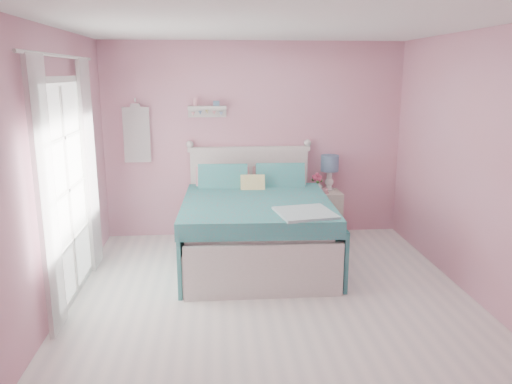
{
  "coord_description": "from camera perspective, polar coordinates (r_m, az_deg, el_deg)",
  "views": [
    {
      "loc": [
        -0.54,
        -4.43,
        2.19
      ],
      "look_at": [
        -0.07,
        1.2,
        0.84
      ],
      "focal_mm": 35.0,
      "sensor_mm": 36.0,
      "label": 1
    }
  ],
  "objects": [
    {
      "name": "floor",
      "position": [
        4.97,
        1.97,
        -12.66
      ],
      "size": [
        4.5,
        4.5,
        0.0
      ],
      "primitive_type": "plane",
      "color": "white",
      "rests_on": "ground"
    },
    {
      "name": "teacup",
      "position": [
        6.68,
        7.84,
        0.14
      ],
      "size": [
        0.11,
        0.11,
        0.07
      ],
      "primitive_type": "imported",
      "rotation": [
        0.0,
        0.0,
        -0.14
      ],
      "color": "pink",
      "rests_on": "nightstand"
    },
    {
      "name": "wall_shelf",
      "position": [
        6.64,
        -5.63,
        9.46
      ],
      "size": [
        0.5,
        0.15,
        0.25
      ],
      "color": "silver",
      "rests_on": "room_shell"
    },
    {
      "name": "room_shell",
      "position": [
        4.51,
        2.14,
        5.74
      ],
      "size": [
        4.5,
        4.5,
        4.5
      ],
      "color": "#D18494",
      "rests_on": "floor"
    },
    {
      "name": "roses",
      "position": [
        6.74,
        7.01,
        1.66
      ],
      "size": [
        0.14,
        0.11,
        0.12
      ],
      "color": "#D64972",
      "rests_on": "vase"
    },
    {
      "name": "curtain_near",
      "position": [
        4.43,
        -22.8,
        -0.77
      ],
      "size": [
        0.04,
        0.4,
        2.32
      ],
      "primitive_type": "cube",
      "color": "white",
      "rests_on": "floor"
    },
    {
      "name": "hanging_dress",
      "position": [
        6.74,
        -13.48,
        6.36
      ],
      "size": [
        0.34,
        0.03,
        0.72
      ],
      "primitive_type": "cube",
      "color": "white",
      "rests_on": "room_shell"
    },
    {
      "name": "curtain_far",
      "position": [
        5.83,
        -18.43,
        2.8
      ],
      "size": [
        0.04,
        0.4,
        2.32
      ],
      "primitive_type": "cube",
      "color": "white",
      "rests_on": "floor"
    },
    {
      "name": "french_door",
      "position": [
        5.16,
        -20.76,
        0.1
      ],
      "size": [
        0.04,
        1.32,
        2.16
      ],
      "color": "silver",
      "rests_on": "floor"
    },
    {
      "name": "nightstand",
      "position": [
        6.87,
        7.74,
        -2.48
      ],
      "size": [
        0.44,
        0.43,
        0.63
      ],
      "color": "beige",
      "rests_on": "floor"
    },
    {
      "name": "table_lamp",
      "position": [
        6.84,
        8.42,
        2.98
      ],
      "size": [
        0.24,
        0.24,
        0.48
      ],
      "color": "white",
      "rests_on": "nightstand"
    },
    {
      "name": "vase",
      "position": [
        6.76,
        6.99,
        0.7
      ],
      "size": [
        0.18,
        0.18,
        0.16
      ],
      "primitive_type": "imported",
      "rotation": [
        0.0,
        0.0,
        0.2
      ],
      "color": "white",
      "rests_on": "nightstand"
    },
    {
      "name": "bed",
      "position": [
        5.91,
        -0.07,
        -4.04
      ],
      "size": [
        1.73,
        2.14,
        1.23
      ],
      "rotation": [
        0.0,
        0.0,
        -0.04
      ],
      "color": "silver",
      "rests_on": "floor"
    }
  ]
}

